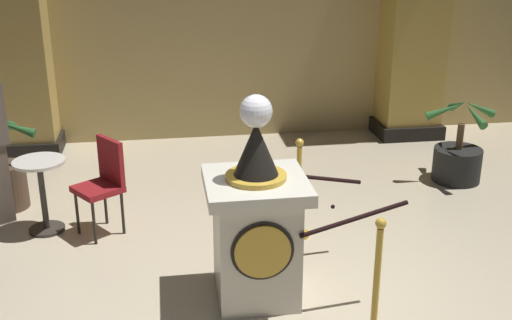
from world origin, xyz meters
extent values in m
plane|color=beige|center=(0.00, 0.00, 0.00)|extent=(10.87, 10.87, 0.00)
cube|color=tan|center=(0.00, 4.62, 1.89)|extent=(10.87, 0.16, 3.78)
cube|color=beige|center=(-0.19, 0.25, 0.47)|extent=(0.64, 0.64, 0.95)
cube|color=beige|center=(-0.19, 0.25, 1.00)|extent=(0.80, 0.80, 0.10)
cylinder|color=gold|center=(-0.19, -0.09, 0.59)|extent=(0.44, 0.03, 0.44)
cylinder|color=black|center=(-0.19, -0.08, 0.59)|extent=(0.49, 0.01, 0.49)
cylinder|color=gold|center=(-0.19, 0.25, 1.07)|extent=(0.48, 0.48, 0.04)
cone|color=black|center=(-0.19, 0.25, 1.30)|extent=(0.35, 0.35, 0.42)
cylinder|color=gold|center=(-0.19, 0.25, 1.50)|extent=(0.03, 0.03, 0.06)
sphere|color=silver|center=(-0.19, 0.25, 1.60)|extent=(0.25, 0.25, 0.25)
cylinder|color=gold|center=(0.58, -0.48, 0.46)|extent=(0.05, 0.05, 0.92)
sphere|color=gold|center=(0.58, -0.48, 0.96)|extent=(0.08, 0.08, 0.08)
cylinder|color=gold|center=(0.38, 1.26, 0.01)|extent=(0.24, 0.24, 0.03)
cylinder|color=gold|center=(0.38, 1.26, 0.47)|extent=(0.05, 0.05, 0.94)
sphere|color=gold|center=(0.38, 1.26, 0.98)|extent=(0.08, 0.08, 0.08)
cylinder|color=black|center=(0.53, -0.04, 0.79)|extent=(0.88, 0.14, 0.22)
cylinder|color=black|center=(0.43, 0.83, 0.79)|extent=(0.88, 0.14, 0.22)
sphere|color=black|center=(0.48, 0.39, 0.70)|extent=(0.04, 0.04, 0.04)
cube|color=black|center=(-2.64, 4.30, 0.10)|extent=(0.79, 0.79, 0.20)
cube|color=tan|center=(-2.64, 4.30, 1.81)|extent=(0.69, 0.69, 3.63)
cube|color=black|center=(2.64, 4.30, 0.10)|extent=(0.91, 0.91, 0.20)
cube|color=gold|center=(2.64, 4.30, 1.81)|extent=(0.79, 0.79, 3.63)
cylinder|color=#4C3828|center=(-2.60, 2.41, 0.25)|extent=(0.45, 0.45, 0.49)
cylinder|color=brown|center=(-2.60, 2.41, 0.62)|extent=(0.08, 0.08, 0.26)
cone|color=#265928|center=(-2.40, 2.39, 0.91)|extent=(0.41, 0.15, 0.23)
cone|color=#265928|center=(-2.56, 2.60, 0.91)|extent=(0.16, 0.39, 0.28)
cylinder|color=black|center=(2.58, 2.41, 0.20)|extent=(0.57, 0.57, 0.40)
cylinder|color=brown|center=(2.58, 2.41, 0.56)|extent=(0.08, 0.08, 0.31)
cone|color=#2D662D|center=(2.80, 2.44, 0.88)|extent=(0.45, 0.18, 0.28)
cone|color=#2D662D|center=(2.62, 2.62, 0.88)|extent=(0.16, 0.44, 0.28)
cone|color=#2D662D|center=(2.36, 2.43, 0.88)|extent=(0.45, 0.15, 0.25)
cone|color=#2D662D|center=(2.61, 2.19, 0.88)|extent=(0.14, 0.45, 0.25)
cylinder|color=#332D28|center=(-2.09, 1.76, 0.01)|extent=(0.35, 0.35, 0.03)
cylinder|color=#332D28|center=(-2.09, 1.76, 0.37)|extent=(0.06, 0.06, 0.74)
cylinder|color=silver|center=(-2.09, 1.76, 0.74)|extent=(0.51, 0.51, 0.03)
cylinder|color=black|center=(-1.77, 1.65, 0.23)|extent=(0.03, 0.03, 0.45)
cylinder|color=black|center=(-1.58, 1.39, 0.23)|extent=(0.03, 0.03, 0.45)
cylinder|color=black|center=(-1.51, 1.83, 0.23)|extent=(0.03, 0.03, 0.45)
cylinder|color=black|center=(-1.32, 1.57, 0.23)|extent=(0.03, 0.03, 0.45)
cube|color=maroon|center=(-1.54, 1.61, 0.48)|extent=(0.56, 0.56, 0.06)
cube|color=maroon|center=(-1.41, 1.71, 0.73)|extent=(0.27, 0.36, 0.45)
camera|label=1|loc=(-0.88, -4.31, 2.92)|focal=44.93mm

